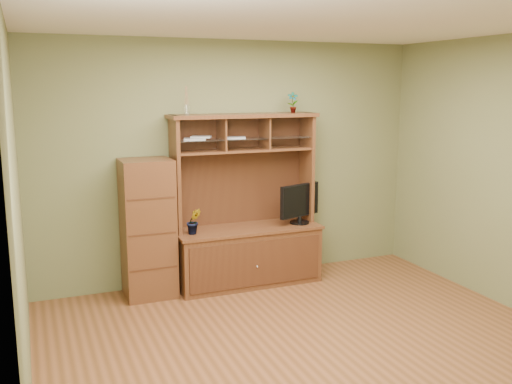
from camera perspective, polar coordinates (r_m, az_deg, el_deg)
room at (r=4.67m, az=6.02°, el=-0.01°), size 4.54×4.04×2.74m
media_hutch at (r=6.41m, az=-0.96°, el=-4.59°), size 1.66×0.61×1.90m
monitor at (r=6.50m, az=4.40°, el=-1.09°), size 0.55×0.23×0.45m
orchid_plant at (r=6.08m, az=-6.24°, el=-2.92°), size 0.17×0.14×0.28m
top_plant at (r=6.50m, az=3.70°, el=8.93°), size 0.14×0.12×0.23m
reed_diffuser at (r=6.06m, az=-6.97°, el=8.77°), size 0.06×0.06×0.30m
magazines at (r=6.16m, az=-4.61°, el=5.41°), size 0.73×0.23×0.04m
side_cabinet at (r=6.08m, az=-10.75°, el=-3.61°), size 0.52×0.48×1.46m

